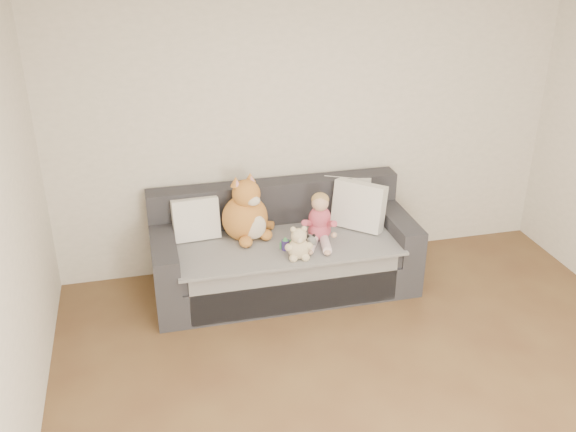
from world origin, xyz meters
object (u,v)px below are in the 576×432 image
at_px(toddler, 320,221).
at_px(plush_cat, 246,214).
at_px(sofa, 283,253).
at_px(teddy_bear, 299,246).
at_px(sippy_cup, 285,243).

xyz_separation_m(toddler, plush_cat, (-0.58, 0.19, 0.04)).
height_order(sofa, teddy_bear, sofa).
distance_m(teddy_bear, sippy_cup, 0.18).
bearing_deg(teddy_bear, toddler, 52.70).
distance_m(sofa, teddy_bear, 0.49).
bearing_deg(toddler, sofa, 170.81).
distance_m(plush_cat, sippy_cup, 0.42).
bearing_deg(toddler, teddy_bear, -115.80).
bearing_deg(teddy_bear, plush_cat, 132.45).
height_order(teddy_bear, sippy_cup, teddy_bear).
bearing_deg(teddy_bear, sofa, 101.21).
relative_size(plush_cat, teddy_bear, 2.08).
height_order(plush_cat, sippy_cup, plush_cat).
distance_m(toddler, teddy_bear, 0.36).
bearing_deg(sippy_cup, toddler, 17.53).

